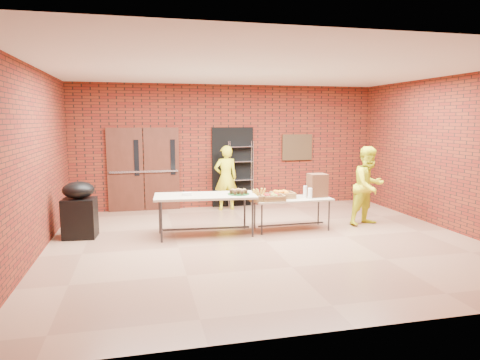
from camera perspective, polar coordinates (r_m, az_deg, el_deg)
name	(u,v)px	position (r m, az deg, el deg)	size (l,w,h in m)	color
room	(267,158)	(7.91, 3.56, 2.98)	(8.08, 7.08, 3.28)	#8A624A
double_doors	(144,169)	(11.06, -12.69, 1.40)	(1.78, 0.12, 2.10)	#431D13
dark_doorway	(233,167)	(11.33, -0.99, 1.73)	(1.10, 0.06, 2.10)	black
bronze_plaque	(297,147)	(11.78, 7.63, 4.35)	(0.85, 0.04, 0.70)	#392B17
wire_rack	(241,174)	(11.26, 0.12, 0.78)	(0.64, 0.21, 1.74)	#B7B8BE
table_left	(205,198)	(8.51, -4.65, -2.44)	(2.05, 0.98, 0.82)	beige
table_right	(292,201)	(9.01, 6.90, -2.76)	(1.65, 0.71, 0.67)	beige
basket_bananas	(261,197)	(8.68, 2.83, -2.30)	(0.50, 0.39, 0.15)	olive
basket_oranges	(283,195)	(9.00, 5.72, -1.97)	(0.48, 0.37, 0.15)	olive
basket_apples	(273,197)	(8.70, 4.42, -2.33)	(0.45, 0.35, 0.14)	olive
muffin_tray	(238,192)	(8.52, -0.20, -1.59)	(0.43, 0.43, 0.11)	#144B1D
napkin_box	(187,194)	(8.46, -7.11, -1.87)	(0.17, 0.12, 0.06)	white
coffee_dispenser	(317,185)	(9.24, 10.26, -0.68)	(0.37, 0.33, 0.49)	brown
cup_stack_front	(310,193)	(8.98, 9.37, -1.77)	(0.07, 0.07, 0.22)	white
cup_stack_mid	(310,193)	(8.99, 9.28, -1.76)	(0.07, 0.07, 0.22)	white
cup_stack_back	(305,191)	(9.14, 8.68, -1.52)	(0.08, 0.08, 0.24)	white
covered_grill	(79,210)	(8.92, -20.62, -3.72)	(0.65, 0.56, 1.11)	black
volunteer_woman	(226,178)	(10.90, -1.91, 0.29)	(0.60, 0.40, 1.65)	yellow
volunteer_man	(369,186)	(9.74, 16.76, -0.76)	(0.84, 0.65, 1.73)	yellow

